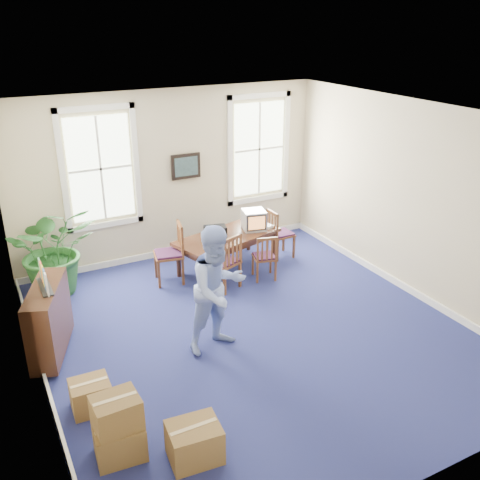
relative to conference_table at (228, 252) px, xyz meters
name	(u,v)px	position (x,y,z in m)	size (l,w,h in m)	color
floor	(253,331)	(-0.64, -2.13, -0.33)	(6.50, 6.50, 0.00)	navy
ceiling	(255,117)	(-0.64, -2.13, 2.87)	(6.50, 6.50, 0.00)	white
wall_back	(170,175)	(-0.64, 1.12, 1.27)	(6.50, 6.50, 0.00)	beige
wall_front	(429,355)	(-0.64, -5.38, 1.27)	(6.50, 6.50, 0.00)	beige
wall_left	(26,279)	(-3.64, -2.13, 1.27)	(6.50, 6.50, 0.00)	beige
wall_right	(415,201)	(2.36, -2.13, 1.27)	(6.50, 6.50, 0.00)	beige
baseboard_back	(175,250)	(-0.64, 1.09, -0.27)	(6.00, 0.04, 0.12)	white
baseboard_left	(47,387)	(-3.61, -2.13, -0.27)	(0.04, 6.50, 0.12)	white
baseboard_right	(402,285)	(2.33, -2.13, -0.27)	(0.04, 6.50, 0.12)	white
window_left	(100,169)	(-1.94, 1.10, 1.57)	(1.40, 0.12, 2.20)	white
window_right	(259,149)	(1.26, 1.10, 1.57)	(1.40, 0.12, 2.20)	white
wall_picture	(186,166)	(-0.34, 1.07, 1.42)	(0.58, 0.06, 0.48)	black
conference_table	(228,252)	(0.00, 0.00, 0.00)	(1.96, 0.89, 0.67)	#452516
crt_tv	(254,220)	(0.58, 0.04, 0.52)	(0.41, 0.44, 0.37)	#B7B7BC
game_console	(267,226)	(0.85, 0.00, 0.36)	(0.16, 0.20, 0.05)	white
equipment_bag	(215,231)	(-0.22, 0.04, 0.43)	(0.39, 0.25, 0.19)	black
chair_near_left	(224,261)	(-0.40, -0.67, 0.17)	(0.46, 0.46, 1.01)	brown
chair_near_right	(264,256)	(0.40, -0.67, 0.10)	(0.39, 0.39, 0.86)	brown
chair_end_left	(168,254)	(-1.16, 0.00, 0.21)	(0.48, 0.48, 1.08)	brown
chair_end_right	(281,233)	(1.16, 0.00, 0.15)	(0.44, 0.44, 0.97)	brown
man	(218,289)	(-1.25, -2.24, 0.59)	(0.90, 0.70, 1.84)	#92A9ED
credenza	(50,323)	(-3.39, -1.33, 0.16)	(0.36, 1.25, 0.98)	#452516
brochure_rack	(44,280)	(-3.37, -1.33, 0.82)	(0.14, 0.77, 0.34)	#99999E
potted_plant	(54,249)	(-2.97, 0.53, 0.45)	(1.42, 1.23, 1.58)	#225822
cardboard_boxes	(133,414)	(-2.88, -3.52, 0.07)	(1.40, 1.40, 0.80)	olive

